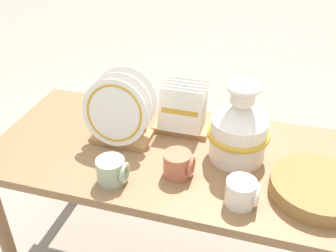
# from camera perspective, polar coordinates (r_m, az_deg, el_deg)

# --- Properties ---
(display_table) EXTENTS (1.35, 0.65, 0.67)m
(display_table) POSITION_cam_1_polar(r_m,az_deg,el_deg) (1.55, 0.00, -6.11)
(display_table) COLOR olive
(display_table) RESTS_ON ground_plane
(ceramic_vase) EXTENTS (0.22, 0.22, 0.30)m
(ceramic_vase) POSITION_cam_1_polar(r_m,az_deg,el_deg) (1.41, 10.28, -0.37)
(ceramic_vase) COLOR white
(ceramic_vase) RESTS_ON display_table
(dish_rack_round_plates) EXTENTS (0.26, 0.18, 0.28)m
(dish_rack_round_plates) POSITION_cam_1_polar(r_m,az_deg,el_deg) (1.50, -7.04, 1.52)
(dish_rack_round_plates) COLOR tan
(dish_rack_round_plates) RESTS_ON display_table
(dish_rack_square_plates) EXTENTS (0.22, 0.16, 0.19)m
(dish_rack_square_plates) POSITION_cam_1_polar(r_m,az_deg,el_deg) (1.58, 2.18, 1.86)
(dish_rack_square_plates) COLOR tan
(dish_rack_square_plates) RESTS_ON display_table
(wicker_charger_stack) EXTENTS (0.31, 0.31, 0.05)m
(wicker_charger_stack) POSITION_cam_1_polar(r_m,az_deg,el_deg) (1.38, 20.89, -8.36)
(wicker_charger_stack) COLOR olive
(wicker_charger_stack) RESTS_ON display_table
(mug_terracotta_glaze) EXTENTS (0.11, 0.10, 0.09)m
(mug_terracotta_glaze) POSITION_cam_1_polar(r_m,az_deg,el_deg) (1.36, 1.56, -5.61)
(mug_terracotta_glaze) COLOR #B76647
(mug_terracotta_glaze) RESTS_ON display_table
(mug_cream_glaze) EXTENTS (0.11, 0.10, 0.09)m
(mug_cream_glaze) POSITION_cam_1_polar(r_m,az_deg,el_deg) (1.27, 10.73, -9.50)
(mug_cream_glaze) COLOR silver
(mug_cream_glaze) RESTS_ON display_table
(mug_sage_glaze) EXTENTS (0.11, 0.10, 0.09)m
(mug_sage_glaze) POSITION_cam_1_polar(r_m,az_deg,el_deg) (1.34, -8.09, -6.47)
(mug_sage_glaze) COLOR #9EB28E
(mug_sage_glaze) RESTS_ON display_table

